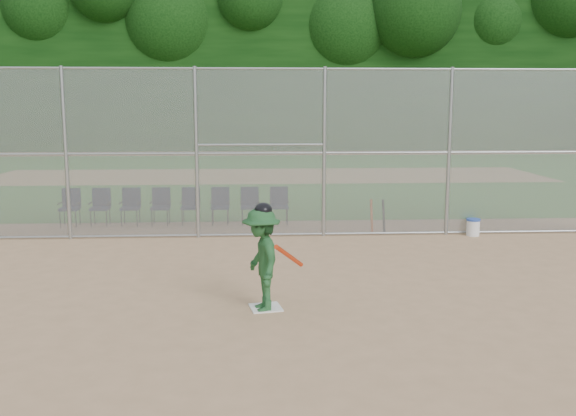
{
  "coord_description": "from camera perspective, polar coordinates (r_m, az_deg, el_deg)",
  "views": [
    {
      "loc": [
        -0.72,
        -10.07,
        3.17
      ],
      "look_at": [
        0.0,
        2.5,
        1.1
      ],
      "focal_mm": 40.0,
      "sensor_mm": 36.0,
      "label": 1
    }
  ],
  "objects": [
    {
      "name": "treeline",
      "position": [
        30.17,
        -1.95,
        13.75
      ],
      "size": [
        81.0,
        60.0,
        11.0
      ],
      "color": "black",
      "rests_on": "ground"
    },
    {
      "name": "home_plate",
      "position": [
        10.13,
        -2.0,
        -8.83
      ],
      "size": [
        0.55,
        0.55,
        0.02
      ],
      "primitive_type": "cube",
      "rotation": [
        0.0,
        0.0,
        0.18
      ],
      "color": "white",
      "rests_on": "ground"
    },
    {
      "name": "chair_0",
      "position": [
        17.59,
        -18.85,
        0.03
      ],
      "size": [
        0.54,
        0.52,
        0.96
      ],
      "primitive_type": null,
      "color": "#0D1832",
      "rests_on": "ground"
    },
    {
      "name": "water_cooler",
      "position": [
        16.09,
        16.13,
        -1.64
      ],
      "size": [
        0.33,
        0.33,
        0.42
      ],
      "color": "white",
      "rests_on": "ground"
    },
    {
      "name": "chair_7",
      "position": [
        16.96,
        -0.78,
        0.2
      ],
      "size": [
        0.54,
        0.52,
        0.96
      ],
      "primitive_type": null,
      "color": "#0D1832",
      "rests_on": "ground"
    },
    {
      "name": "chair_1",
      "position": [
        17.4,
        -16.37,
        0.06
      ],
      "size": [
        0.54,
        0.52,
        0.96
      ],
      "primitive_type": null,
      "color": "#0D1832",
      "rests_on": "ground"
    },
    {
      "name": "backstop_fence",
      "position": [
        15.13,
        -0.54,
        5.16
      ],
      "size": [
        16.09,
        0.09,
        4.0
      ],
      "color": "gray",
      "rests_on": "ground"
    },
    {
      "name": "grass_strip",
      "position": [
        28.26,
        -1.79,
        2.9
      ],
      "size": [
        100.0,
        100.0,
        0.0
      ],
      "primitive_type": "plane",
      "color": "#24641E",
      "rests_on": "ground"
    },
    {
      "name": "chair_2",
      "position": [
        17.24,
        -13.85,
        0.08
      ],
      "size": [
        0.54,
        0.52,
        0.96
      ],
      "primitive_type": null,
      "color": "#0D1832",
      "rests_on": "ground"
    },
    {
      "name": "batter_at_plate",
      "position": [
        9.83,
        -2.37,
        -4.53
      ],
      "size": [
        1.04,
        1.31,
        1.69
      ],
      "color": "#215228",
      "rests_on": "ground"
    },
    {
      "name": "spare_bats",
      "position": [
        15.87,
        7.97,
        -0.75
      ],
      "size": [
        0.36,
        0.33,
        0.83
      ],
      "color": "#D84C14",
      "rests_on": "ground"
    },
    {
      "name": "chair_6",
      "position": [
        16.94,
        -3.42,
        0.18
      ],
      "size": [
        0.54,
        0.52,
        0.96
      ],
      "primitive_type": null,
      "color": "#0D1832",
      "rests_on": "ground"
    },
    {
      "name": "chair_5",
      "position": [
        16.96,
        -6.05,
        0.15
      ],
      "size": [
        0.54,
        0.52,
        0.96
      ],
      "primitive_type": null,
      "color": "#0D1832",
      "rests_on": "ground"
    },
    {
      "name": "dirt_patch_far",
      "position": [
        28.26,
        -1.79,
        2.9
      ],
      "size": [
        24.0,
        24.0,
        0.0
      ],
      "primitive_type": "plane",
      "color": "tan",
      "rests_on": "ground"
    },
    {
      "name": "chair_4",
      "position": [
        17.02,
        -8.68,
        0.13
      ],
      "size": [
        0.54,
        0.52,
        0.96
      ],
      "primitive_type": null,
      "color": "#0D1832",
      "rests_on": "ground"
    },
    {
      "name": "chair_3",
      "position": [
        17.11,
        -11.28,
        0.11
      ],
      "size": [
        0.54,
        0.52,
        0.96
      ],
      "primitive_type": null,
      "color": "#0D1832",
      "rests_on": "ground"
    },
    {
      "name": "ground",
      "position": [
        10.58,
        0.78,
        -8.09
      ],
      "size": [
        100.0,
        100.0,
        0.0
      ],
      "primitive_type": "plane",
      "color": "tan",
      "rests_on": "ground"
    }
  ]
}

